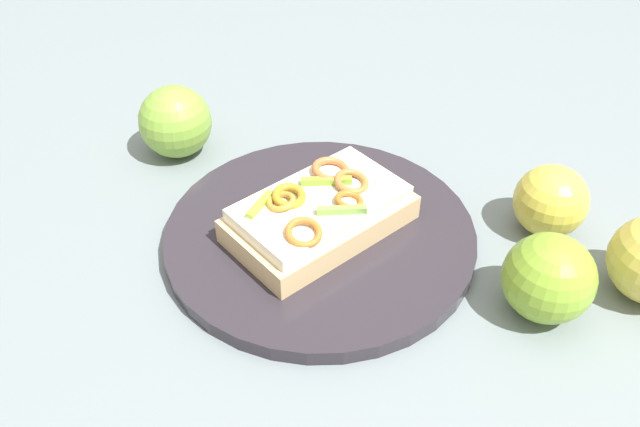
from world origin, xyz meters
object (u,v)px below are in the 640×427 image
at_px(apple_0, 549,278).
at_px(apple_2, 175,122).
at_px(plate, 320,235).
at_px(apple_3, 551,201).
at_px(sandwich, 320,213).

bearing_deg(apple_0, apple_2, -109.04).
bearing_deg(plate, apple_0, 80.32).
relative_size(plate, apple_3, 4.20).
xyz_separation_m(sandwich, apple_3, (-0.08, 0.22, 0.00)).
distance_m(plate, apple_2, 0.23).
height_order(plate, apple_3, apple_3).
bearing_deg(apple_2, sandwich, 62.05).
xyz_separation_m(plate, sandwich, (-0.00, -0.00, 0.03)).
bearing_deg(apple_3, sandwich, -70.26).
bearing_deg(apple_2, apple_0, 70.96).
height_order(plate, sandwich, sandwich).
distance_m(plate, apple_3, 0.23).
bearing_deg(plate, apple_2, -117.95).
bearing_deg(sandwich, apple_3, 144.03).
bearing_deg(apple_3, apple_2, -93.98).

